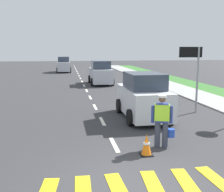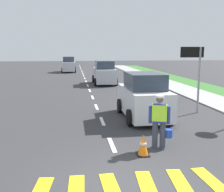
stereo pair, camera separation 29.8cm
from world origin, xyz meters
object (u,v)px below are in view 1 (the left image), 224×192
road_worker (162,119)px  car_outgoing_far (101,73)px  lane_direction_sign (193,64)px  traffic_cone_near (146,145)px  car_oncoming_third (64,65)px  car_outgoing_ahead (143,97)px

road_worker → car_outgoing_far: car_outgoing_far is taller
car_outgoing_far → lane_direction_sign: bearing=-75.7°
traffic_cone_near → road_worker: bearing=40.2°
road_worker → lane_direction_sign: bearing=54.8°
lane_direction_sign → car_outgoing_far: bearing=104.3°
traffic_cone_near → car_oncoming_third: car_oncoming_third is taller
lane_direction_sign → car_outgoing_ahead: (-2.65, -0.66, -1.45)m
road_worker → traffic_cone_near: (-0.68, -0.57, -0.62)m
traffic_cone_near → car_outgoing_ahead: size_ratio=0.17×
car_outgoing_ahead → road_worker: bearing=-96.9°
car_oncoming_third → traffic_cone_near: bearing=-85.2°
car_outgoing_far → car_outgoing_ahead: 12.50m
road_worker → car_outgoing_ahead: car_outgoing_ahead is taller
car_outgoing_far → car_oncoming_third: bearing=103.6°
traffic_cone_near → car_outgoing_far: car_outgoing_far is taller
lane_direction_sign → car_oncoming_third: bearing=103.9°
car_oncoming_third → car_outgoing_ahead: size_ratio=1.03×
road_worker → car_outgoing_ahead: (0.45, 3.75, 0.02)m
car_outgoing_far → car_oncoming_third: 14.26m
lane_direction_sign → traffic_cone_near: size_ratio=5.02×
lane_direction_sign → traffic_cone_near: bearing=-127.2°
traffic_cone_near → car_oncoming_third: 30.80m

